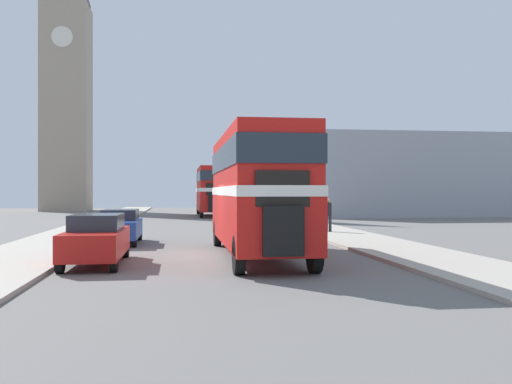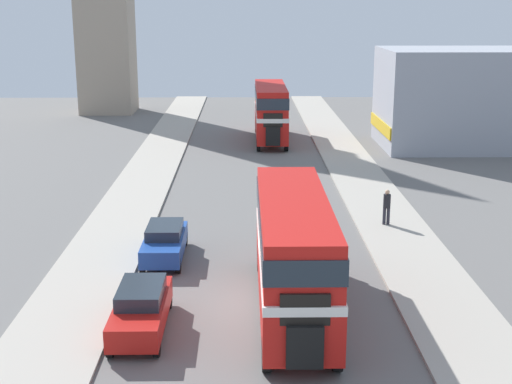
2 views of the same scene
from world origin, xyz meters
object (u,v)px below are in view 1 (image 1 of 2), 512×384
Objects in this scene: bus_distant at (211,187)px; pedestrian_walking at (328,213)px; church_tower at (67,63)px; double_decker_bus at (256,185)px; car_parked_near at (97,239)px; car_parked_mid at (120,226)px.

pedestrian_walking is at bearing -77.87° from bus_distant.
bus_distant is 26.93m from church_tower.
car_parked_near is (-5.18, -1.37, -1.70)m from double_decker_bus.
car_parked_mid is (-5.16, 5.65, -1.73)m from double_decker_bus.
double_decker_bus is at bearing -47.62° from car_parked_mid.
car_parked_mid is at bearing -101.48° from bus_distant.
bus_distant is at bearing 78.52° from car_parked_mid.
pedestrian_walking is at bearing 47.43° from car_parked_near.
bus_distant is at bearing 80.79° from car_parked_near.
pedestrian_walking is 47.02m from church_tower.
bus_distant is 5.73× the size of pedestrian_walking.
bus_distant reaches higher than double_decker_bus.
double_decker_bus is at bearing -117.77° from pedestrian_walking.
double_decker_bus is 7.84m from car_parked_mid.
church_tower is (-10.27, 50.38, 16.45)m from car_parked_near.
bus_distant reaches higher than pedestrian_walking.
car_parked_near is 2.58× the size of pedestrian_walking.
double_decker_bus is 0.31× the size of church_tower.
double_decker_bus reaches higher than pedestrian_walking.
pedestrian_walking reaches higher than car_parked_near.
church_tower reaches higher than car_parked_mid.
double_decker_bus is 5.86× the size of pedestrian_walking.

